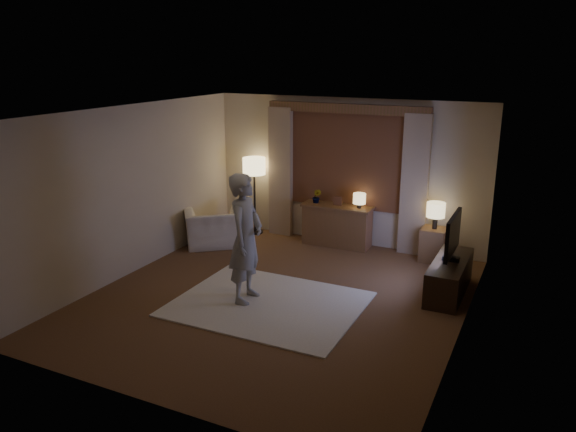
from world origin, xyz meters
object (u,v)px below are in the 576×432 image
Objects in this scene: sideboard at (337,226)px; side_table at (433,245)px; tv_stand at (449,277)px; person at (246,238)px; armchair at (215,227)px.

side_table is (1.72, -0.05, -0.07)m from sideboard.
sideboard is 0.86× the size of tv_stand.
person is (-2.02, -2.70, 0.64)m from side_table.
person is at bearing 95.06° from armchair.
sideboard reaches higher than side_table.
armchair is 0.58× the size of person.
tv_stand is 0.78× the size of person.
side_table is 1.32m from tv_stand.
side_table is at bearing -1.66° from sideboard.
armchair is 1.86× the size of side_table.
person is at bearing -96.08° from sideboard.
armchair is 3.81m from side_table.
armchair is 0.75× the size of tv_stand.
sideboard is 2.19m from armchair.
person is at bearing -149.60° from tv_stand.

